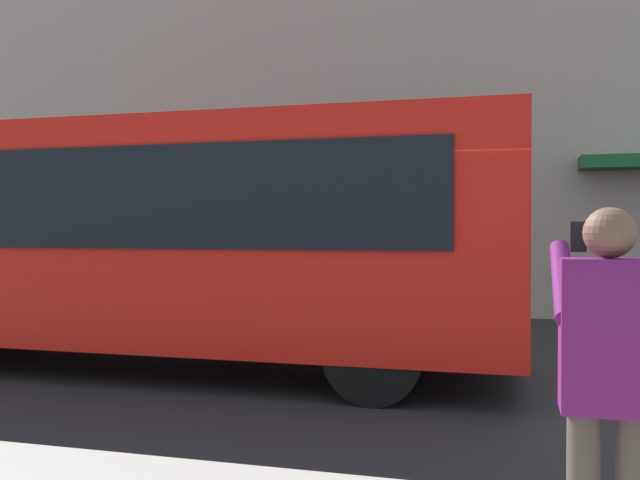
# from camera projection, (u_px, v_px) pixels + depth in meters

# --- Properties ---
(ground_plane) EXTENTS (60.00, 60.00, 0.00)m
(ground_plane) POSITION_uv_depth(u_px,v_px,m) (502.00, 389.00, 7.71)
(ground_plane) COLOR #232326
(building_facade_far) EXTENTS (28.00, 1.55, 12.00)m
(building_facade_far) POSITION_uv_depth(u_px,v_px,m) (509.00, 20.00, 14.16)
(building_facade_far) COLOR #A89E8E
(building_facade_far) RESTS_ON ground_plane
(red_bus) EXTENTS (9.05, 2.54, 3.08)m
(red_bus) POSITION_uv_depth(u_px,v_px,m) (155.00, 235.00, 8.82)
(red_bus) COLOR red
(red_bus) RESTS_ON ground_plane
(pedestrian_photographer) EXTENTS (0.53, 0.52, 1.70)m
(pedestrian_photographer) POSITION_uv_depth(u_px,v_px,m) (610.00, 372.00, 3.00)
(pedestrian_photographer) COLOR #4C4238
(pedestrian_photographer) RESTS_ON sidewalk_curb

